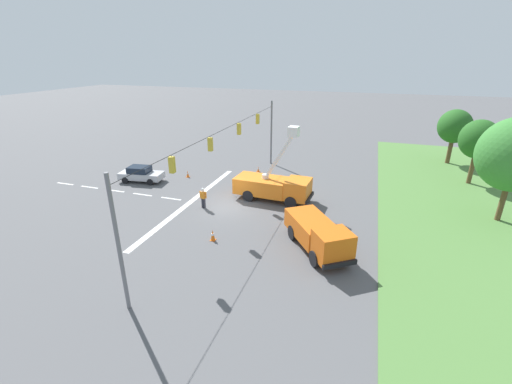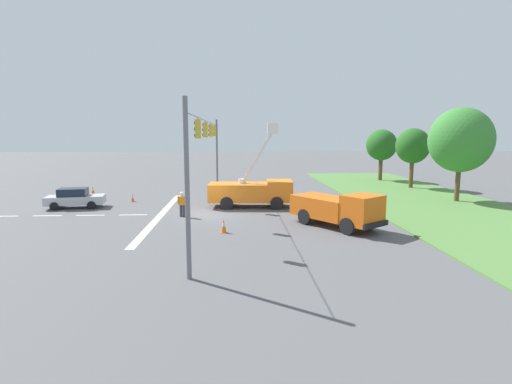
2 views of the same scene
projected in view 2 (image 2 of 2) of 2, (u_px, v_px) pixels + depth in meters
name	position (u px, v px, depth m)	size (l,w,h in m)	color
ground_plane	(210.00, 214.00, 28.91)	(200.00, 200.00, 0.00)	#565659
grass_verge	(451.00, 211.00, 29.83)	(56.00, 12.00, 0.10)	#517F3D
lane_markings	(140.00, 215.00, 28.65)	(17.60, 15.25, 0.01)	silver
signal_gantry	(209.00, 151.00, 28.26)	(26.20, 0.33, 7.20)	slate
tree_far_west	(381.00, 145.00, 48.47)	(4.03, 3.62, 6.27)	brown
tree_west	(413.00, 146.00, 41.69)	(3.56, 3.48, 6.34)	brown
tree_centre	(461.00, 140.00, 33.23)	(4.98, 5.20, 7.94)	brown
utility_truck_bucket_lift	(253.00, 190.00, 31.54)	(2.90, 6.85, 6.58)	orange
utility_truck_support_near	(337.00, 209.00, 24.72)	(6.19, 5.30, 2.24)	orange
sedan_silver	(75.00, 198.00, 31.20)	(2.37, 4.50, 1.56)	#B7B7BC
road_worker	(182.00, 203.00, 27.84)	(0.27, 0.65, 1.77)	#383842
traffic_cone_foreground_left	(211.00, 191.00, 38.40)	(0.36, 0.36, 0.59)	orange
traffic_cone_foreground_right	(216.00, 198.00, 34.38)	(0.36, 0.36, 0.65)	orange
traffic_cone_mid_left	(224.00, 226.00, 23.46)	(0.36, 0.36, 0.81)	orange
traffic_cone_mid_right	(133.00, 198.00, 34.06)	(0.36, 0.36, 0.71)	orange
traffic_cone_near_bucket	(93.00, 190.00, 38.20)	(0.36, 0.36, 0.81)	orange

